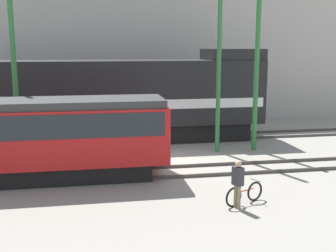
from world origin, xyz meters
TOP-DOWN VIEW (x-y plane):
  - ground_plane at (0.00, 0.00)m, footprint 120.00×120.00m
  - track_near at (0.00, -1.60)m, footprint 60.00×1.51m
  - track_far at (0.00, 4.79)m, footprint 60.00×1.51m
  - building_backdrop at (0.00, 13.06)m, footprint 43.00×6.00m
  - freight_locomotive at (-3.23, 4.79)m, footprint 18.49×3.04m
  - streetcar at (-6.13, -1.60)m, footprint 11.21×2.54m
  - bicycle at (1.49, -5.42)m, footprint 1.53×0.79m
  - person at (1.13, -5.74)m, footprint 0.35×0.42m
  - utility_pole_left at (-6.75, 1.59)m, footprint 0.23×0.23m
  - utility_pole_center at (2.64, 1.59)m, footprint 0.21×0.21m
  - utility_pole_right at (4.56, 1.59)m, footprint 0.24×0.24m

SIDE VIEW (x-z plane):
  - ground_plane at x=0.00m, z-range 0.00..0.00m
  - track_near at x=0.00m, z-range 0.00..0.14m
  - track_far at x=0.00m, z-range 0.00..0.14m
  - bicycle at x=1.49m, z-range -0.03..0.72m
  - person at x=1.13m, z-range 0.16..1.76m
  - streetcar at x=-6.13m, z-range 0.23..3.40m
  - freight_locomotive at x=-3.23m, z-range -0.18..4.85m
  - utility_pole_right at x=4.56m, z-range 0.00..7.46m
  - utility_pole_left at x=-6.75m, z-range 0.00..7.99m
  - building_backdrop at x=0.00m, z-range 0.00..9.42m
  - utility_pole_center at x=2.64m, z-range 0.00..9.45m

